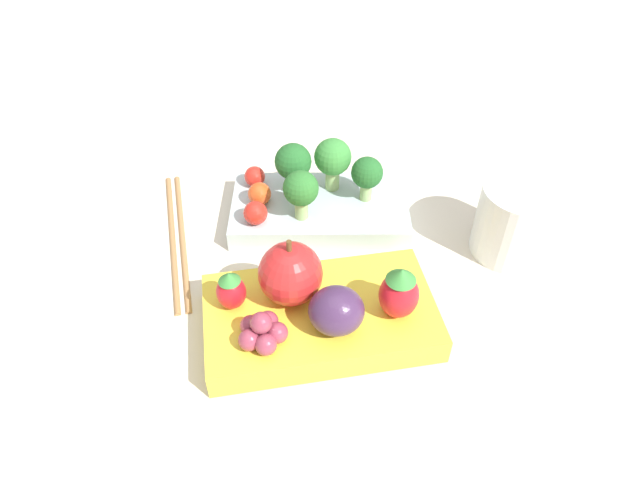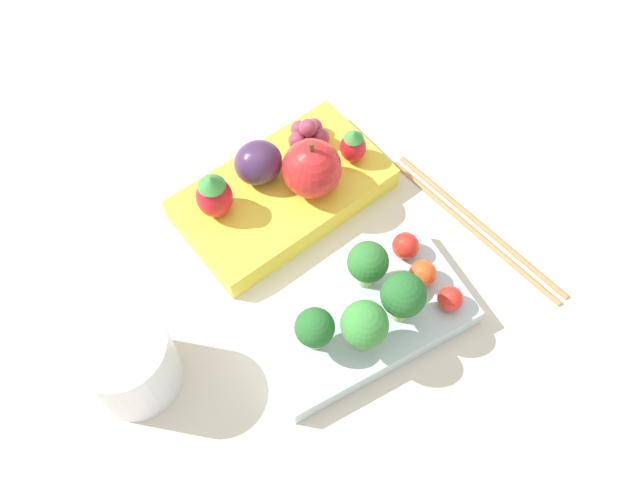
% 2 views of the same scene
% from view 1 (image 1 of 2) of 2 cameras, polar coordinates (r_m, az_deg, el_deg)
% --- Properties ---
extents(ground_plane, '(4.00, 4.00, 0.00)m').
position_cam_1_polar(ground_plane, '(0.56, 1.36, -2.54)').
color(ground_plane, beige).
extents(bento_box_savoury, '(0.19, 0.10, 0.02)m').
position_cam_1_polar(bento_box_savoury, '(0.61, -0.02, 3.04)').
color(bento_box_savoury, silver).
rests_on(bento_box_savoury, ground_plane).
extents(bento_box_fruit, '(0.22, 0.15, 0.03)m').
position_cam_1_polar(bento_box_fruit, '(0.50, 0.03, -7.69)').
color(bento_box_fruit, yellow).
rests_on(bento_box_fruit, ground_plane).
extents(broccoli_floret_0, '(0.03, 0.03, 0.05)m').
position_cam_1_polar(broccoli_floret_0, '(0.59, 4.73, 6.58)').
color(broccoli_floret_0, '#93B770').
rests_on(broccoli_floret_0, bento_box_savoury).
extents(broccoli_floret_1, '(0.04, 0.04, 0.05)m').
position_cam_1_polar(broccoli_floret_1, '(0.56, -1.92, 5.02)').
color(broccoli_floret_1, '#93B770').
rests_on(broccoli_floret_1, bento_box_savoury).
extents(broccoli_floret_2, '(0.04, 0.04, 0.06)m').
position_cam_1_polar(broccoli_floret_2, '(0.59, -2.69, 7.67)').
color(broccoli_floret_2, '#93B770').
rests_on(broccoli_floret_2, bento_box_savoury).
extents(broccoli_floret_3, '(0.04, 0.04, 0.06)m').
position_cam_1_polar(broccoli_floret_3, '(0.60, 1.22, 8.14)').
color(broccoli_floret_3, '#93B770').
rests_on(broccoli_floret_3, bento_box_savoury).
extents(cherry_tomato_0, '(0.02, 0.02, 0.02)m').
position_cam_1_polar(cherry_tomato_0, '(0.62, -6.53, 6.33)').
color(cherry_tomato_0, red).
rests_on(cherry_tomato_0, bento_box_savoury).
extents(cherry_tomato_1, '(0.02, 0.02, 0.02)m').
position_cam_1_polar(cherry_tomato_1, '(0.57, -6.46, 2.70)').
color(cherry_tomato_1, red).
rests_on(cherry_tomato_1, bento_box_savoury).
extents(cherry_tomato_2, '(0.02, 0.02, 0.02)m').
position_cam_1_polar(cherry_tomato_2, '(0.59, -6.06, 4.61)').
color(cherry_tomato_2, '#DB4C1E').
rests_on(cherry_tomato_2, bento_box_savoury).
extents(apple, '(0.06, 0.06, 0.06)m').
position_cam_1_polar(apple, '(0.48, -2.96, -3.38)').
color(apple, red).
rests_on(apple, bento_box_fruit).
extents(strawberry_0, '(0.03, 0.03, 0.05)m').
position_cam_1_polar(strawberry_0, '(0.47, 7.93, -5.21)').
color(strawberry_0, red).
rests_on(strawberry_0, bento_box_fruit).
extents(strawberry_1, '(0.03, 0.03, 0.04)m').
position_cam_1_polar(strawberry_1, '(0.49, -8.89, -4.97)').
color(strawberry_1, red).
rests_on(strawberry_1, bento_box_fruit).
extents(plum, '(0.05, 0.04, 0.04)m').
position_cam_1_polar(plum, '(0.46, 1.95, -7.08)').
color(plum, '#42284C').
rests_on(plum, bento_box_fruit).
extents(grape_cluster, '(0.04, 0.04, 0.03)m').
position_cam_1_polar(grape_cluster, '(0.46, -5.81, -9.06)').
color(grape_cluster, '#93384C').
rests_on(grape_cluster, bento_box_fruit).
extents(drinking_cup, '(0.08, 0.08, 0.08)m').
position_cam_1_polar(drinking_cup, '(0.59, 19.02, 1.84)').
color(drinking_cup, silver).
rests_on(drinking_cup, ground_plane).
extents(chopsticks_pair, '(0.06, 0.21, 0.01)m').
position_cam_1_polar(chopsticks_pair, '(0.61, -14.11, 0.36)').
color(chopsticks_pair, '#A37547').
rests_on(chopsticks_pair, ground_plane).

